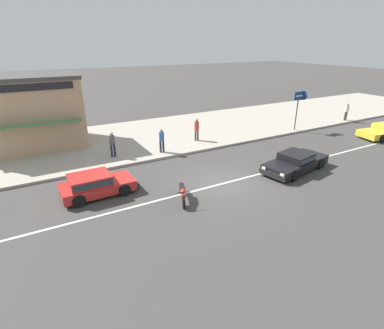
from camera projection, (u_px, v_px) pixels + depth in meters
ground_plane at (222, 184)px, 15.94m from camera, size 160.00×160.00×0.00m
lane_centre_stripe at (222, 184)px, 15.93m from camera, size 50.40×0.14×0.01m
kerb_strip at (152, 136)px, 23.82m from camera, size 68.00×10.00×0.15m
hatchback_red_0 at (95, 184)px, 14.59m from camera, size 3.60×1.85×1.10m
sedan_black_1 at (295, 162)px, 17.45m from camera, size 4.72×2.49×1.06m
motorcycle_0 at (182, 192)px, 14.12m from camera, size 0.95×1.88×0.80m
arrow_signboard at (303, 97)px, 24.32m from camera, size 1.38×0.75×3.20m
pedestrian_near_clock at (197, 128)px, 22.10m from camera, size 0.34×0.34×1.63m
pedestrian_mid_kerb at (347, 110)px, 27.85m from camera, size 0.34×0.34×1.59m
pedestrian_by_shop at (112, 143)px, 18.89m from camera, size 0.34×0.34×1.65m
pedestrian_far_end at (162, 139)px, 19.73m from camera, size 0.34×0.34×1.59m
shopfront_mid_block at (26, 112)px, 20.33m from camera, size 7.09×5.00×4.83m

